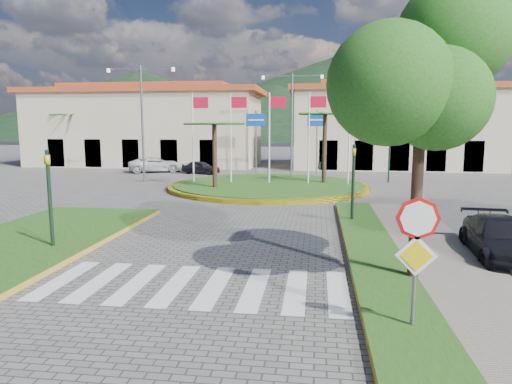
# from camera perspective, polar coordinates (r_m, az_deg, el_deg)

# --- Properties ---
(ground) EXTENTS (160.00, 160.00, 0.00)m
(ground) POSITION_cam_1_polar(r_m,az_deg,el_deg) (8.23, -16.20, -20.62)
(ground) COLOR #5E5B59
(ground) RESTS_ON ground
(sidewalk_right) EXTENTS (4.00, 28.00, 0.15)m
(sidewalk_right) POSITION_cam_1_polar(r_m,az_deg,el_deg) (9.83, 25.42, -15.65)
(sidewalk_right) COLOR gray
(sidewalk_right) RESTS_ON ground
(verge_right) EXTENTS (1.60, 28.00, 0.18)m
(verge_right) POSITION_cam_1_polar(r_m,az_deg,el_deg) (9.54, 18.27, -15.91)
(verge_right) COLOR #214915
(verge_right) RESTS_ON ground
(median_left) EXTENTS (5.00, 14.00, 0.18)m
(median_left) POSITION_cam_1_polar(r_m,az_deg,el_deg) (16.23, -28.89, -6.46)
(median_left) COLOR #214915
(median_left) RESTS_ON ground
(crosswalk) EXTENTS (8.00, 3.00, 0.01)m
(crosswalk) POSITION_cam_1_polar(r_m,az_deg,el_deg) (11.66, -8.13, -11.48)
(crosswalk) COLOR silver
(crosswalk) RESTS_ON ground
(roundabout_island) EXTENTS (12.70, 12.70, 6.00)m
(roundabout_island) POSITION_cam_1_polar(r_m,az_deg,el_deg) (28.96, 1.55, 0.81)
(roundabout_island) COLOR yellow
(roundabout_island) RESTS_ON ground
(stop_sign) EXTENTS (0.80, 0.11, 2.65)m
(stop_sign) POSITION_cam_1_polar(r_m,az_deg,el_deg) (8.97, 19.44, -6.01)
(stop_sign) COLOR slate
(stop_sign) RESTS_ON ground
(deciduous_tree) EXTENTS (3.60, 3.60, 6.80)m
(deciduous_tree) POSITION_cam_1_polar(r_m,az_deg,el_deg) (11.87, 20.13, 13.80)
(deciduous_tree) COLOR black
(deciduous_tree) RESTS_ON ground
(traffic_light_left) EXTENTS (0.15, 0.18, 3.20)m
(traffic_light_left) POSITION_cam_1_polar(r_m,az_deg,el_deg) (15.57, -24.42, 0.19)
(traffic_light_left) COLOR black
(traffic_light_left) RESTS_ON ground
(traffic_light_right) EXTENTS (0.15, 0.18, 3.20)m
(traffic_light_right) POSITION_cam_1_polar(r_m,az_deg,el_deg) (18.71, 12.07, 1.99)
(traffic_light_right) COLOR black
(traffic_light_right) RESTS_ON ground
(traffic_light_far) EXTENTS (0.18, 0.15, 3.20)m
(traffic_light_far) POSITION_cam_1_polar(r_m,az_deg,el_deg) (32.99, 16.32, 4.49)
(traffic_light_far) COLOR black
(traffic_light_far) RESTS_ON ground
(direction_sign_west) EXTENTS (1.60, 0.14, 5.20)m
(direction_sign_west) POSITION_cam_1_polar(r_m,az_deg,el_deg) (37.86, -0.01, 7.67)
(direction_sign_west) COLOR slate
(direction_sign_west) RESTS_ON ground
(direction_sign_east) EXTENTS (1.60, 0.14, 5.20)m
(direction_sign_east) POSITION_cam_1_polar(r_m,az_deg,el_deg) (37.52, 7.65, 7.59)
(direction_sign_east) COLOR slate
(direction_sign_east) RESTS_ON ground
(street_lamp_centre) EXTENTS (4.80, 0.16, 8.00)m
(street_lamp_centre) POSITION_cam_1_polar(r_m,az_deg,el_deg) (36.61, 4.50, 9.14)
(street_lamp_centre) COLOR slate
(street_lamp_centre) RESTS_ON ground
(street_lamp_west) EXTENTS (4.80, 0.16, 8.00)m
(street_lamp_west) POSITION_cam_1_polar(r_m,az_deg,el_deg) (32.85, -14.04, 9.02)
(street_lamp_west) COLOR slate
(street_lamp_west) RESTS_ON ground
(building_left) EXTENTS (23.32, 9.54, 8.05)m
(building_left) POSITION_cam_1_polar(r_m,az_deg,el_deg) (47.70, -13.42, 8.02)
(building_left) COLOR beige
(building_left) RESTS_ON ground
(building_right) EXTENTS (19.08, 9.54, 8.05)m
(building_right) POSITION_cam_1_polar(r_m,az_deg,el_deg) (45.09, 16.68, 7.90)
(building_right) COLOR beige
(building_right) RESTS_ON ground
(hill_far_west) EXTENTS (140.00, 140.00, 22.00)m
(hill_far_west) POSITION_cam_1_polar(r_m,az_deg,el_deg) (157.79, -14.19, 10.60)
(hill_far_west) COLOR black
(hill_far_west) RESTS_ON ground
(hill_far_mid) EXTENTS (180.00, 180.00, 30.00)m
(hill_far_mid) POSITION_cam_1_polar(r_m,az_deg,el_deg) (167.35, 11.99, 11.90)
(hill_far_mid) COLOR black
(hill_far_mid) RESTS_ON ground
(hill_near_back) EXTENTS (110.00, 110.00, 16.00)m
(hill_near_back) POSITION_cam_1_polar(r_m,az_deg,el_deg) (137.23, 2.23, 9.97)
(hill_near_back) COLOR black
(hill_near_back) RESTS_ON ground
(white_van) EXTENTS (5.15, 3.74, 1.30)m
(white_van) POSITION_cam_1_polar(r_m,az_deg,el_deg) (40.02, -12.34, 3.39)
(white_van) COLOR silver
(white_van) RESTS_ON ground
(car_dark_a) EXTENTS (3.42, 2.11, 1.09)m
(car_dark_a) POSITION_cam_1_polar(r_m,az_deg,el_deg) (37.92, -6.91, 3.09)
(car_dark_a) COLOR black
(car_dark_a) RESTS_ON ground
(car_dark_b) EXTENTS (3.63, 2.24, 1.13)m
(car_dark_b) POSITION_cam_1_polar(r_m,az_deg,el_deg) (41.25, 9.80, 3.48)
(car_dark_b) COLOR black
(car_dark_b) RESTS_ON ground
(car_side_right) EXTENTS (2.04, 4.32, 1.22)m
(car_side_right) POSITION_cam_1_polar(r_m,az_deg,el_deg) (15.42, 28.27, -5.17)
(car_side_right) COLOR black
(car_side_right) RESTS_ON ground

